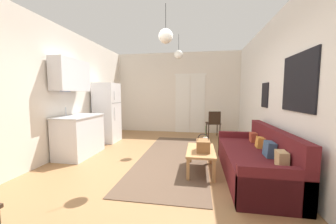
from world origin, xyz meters
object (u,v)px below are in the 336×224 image
object	(u,v)px
refrigerator	(107,113)
pendant_lamp_far	(179,55)
bamboo_vase	(205,142)
accent_chair	(214,122)
handbag	(203,146)
couch	(256,161)
coffee_table	(201,153)
pendant_lamp_near	(166,36)

from	to	relation	value
refrigerator	pendant_lamp_far	world-z (taller)	pendant_lamp_far
bamboo_vase	refrigerator	distance (m)	3.19
pendant_lamp_far	refrigerator	bearing A→B (deg)	172.13
refrigerator	accent_chair	size ratio (longest dim) A/B	2.02
refrigerator	handbag	bearing A→B (deg)	-34.53
couch	accent_chair	size ratio (longest dim) A/B	2.54
couch	handbag	xyz separation A→B (m)	(-0.88, -0.04, 0.23)
coffee_table	pendant_lamp_far	distance (m)	2.57
accent_chair	pendant_lamp_near	xyz separation A→B (m)	(-1.04, -2.98, 1.86)
pendant_lamp_near	pendant_lamp_far	xyz separation A→B (m)	(0.04, 1.62, 0.03)
coffee_table	refrigerator	bearing A→B (deg)	146.72
handbag	pendant_lamp_near	distance (m)	1.96
coffee_table	pendant_lamp_near	world-z (taller)	pendant_lamp_near
coffee_table	accent_chair	xyz separation A→B (m)	(0.43, 2.82, 0.14)
coffee_table	handbag	world-z (taller)	handbag
coffee_table	refrigerator	distance (m)	3.25
coffee_table	bamboo_vase	xyz separation A→B (m)	(0.09, 0.22, 0.15)
coffee_table	pendant_lamp_near	distance (m)	2.10
pendant_lamp_near	bamboo_vase	bearing A→B (deg)	28.45
refrigerator	accent_chair	world-z (taller)	refrigerator
coffee_table	accent_chair	bearing A→B (deg)	81.29
handbag	accent_chair	distance (m)	2.96
coffee_table	handbag	distance (m)	0.20
bamboo_vase	pendant_lamp_near	distance (m)	2.02
accent_chair	refrigerator	bearing A→B (deg)	9.56
pendant_lamp_near	couch	bearing A→B (deg)	3.12
pendant_lamp_far	accent_chair	bearing A→B (deg)	53.59
handbag	coffee_table	bearing A→B (deg)	107.37
accent_chair	couch	bearing A→B (deg)	90.20
refrigerator	pendant_lamp_near	distance (m)	3.19
coffee_table	pendant_lamp_far	size ratio (longest dim) A/B	1.49
handbag	bamboo_vase	bearing A→B (deg)	81.11
coffee_table	pendant_lamp_near	bearing A→B (deg)	-165.78
handbag	pendant_lamp_far	bearing A→B (deg)	110.88
couch	pendant_lamp_far	distance (m)	3.00
bamboo_vase	refrigerator	xyz separation A→B (m)	(-2.77, 1.54, 0.36)
pendant_lamp_far	couch	bearing A→B (deg)	-46.04
coffee_table	handbag	xyz separation A→B (m)	(0.03, -0.11, 0.16)
refrigerator	pendant_lamp_far	distance (m)	2.62
handbag	accent_chair	bearing A→B (deg)	82.26
accent_chair	bamboo_vase	bearing A→B (deg)	73.12
handbag	pendant_lamp_far	world-z (taller)	pendant_lamp_far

